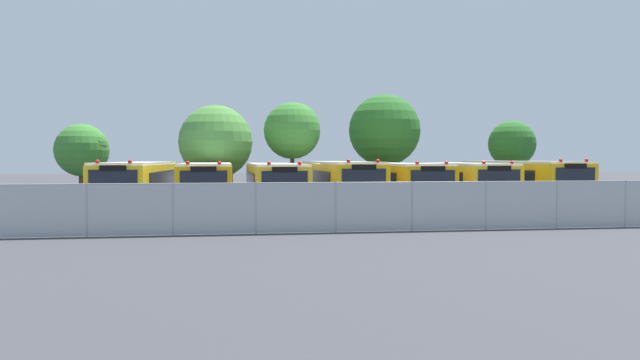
{
  "coord_description": "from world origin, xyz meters",
  "views": [
    {
      "loc": [
        -5.37,
        -30.66,
        2.72
      ],
      "look_at": [
        -0.97,
        0.0,
        1.6
      ],
      "focal_mm": 32.54,
      "sensor_mm": 36.0,
      "label": 1
    }
  ],
  "objects_px": {
    "school_bus_4": "(399,184)",
    "tree_4": "(513,144)",
    "tree_1": "(215,141)",
    "school_bus_0": "(139,185)",
    "tree_3": "(384,131)",
    "tree_2": "(294,129)",
    "school_bus_2": "(274,184)",
    "school_bus_1": "(208,185)",
    "tree_0": "(84,150)",
    "traffic_cone": "(605,217)",
    "school_bus_6": "(520,182)",
    "school_bus_5": "(462,183)",
    "school_bus_3": "(338,183)"
  },
  "relations": [
    {
      "from": "tree_0",
      "to": "school_bus_1",
      "type": "bearing_deg",
      "value": -48.42
    },
    {
      "from": "tree_4",
      "to": "school_bus_0",
      "type": "bearing_deg",
      "value": -160.73
    },
    {
      "from": "school_bus_2",
      "to": "tree_3",
      "type": "bearing_deg",
      "value": -131.14
    },
    {
      "from": "tree_3",
      "to": "traffic_cone",
      "type": "relative_size",
      "value": 12.86
    },
    {
      "from": "tree_4",
      "to": "school_bus_4",
      "type": "bearing_deg",
      "value": -141.91
    },
    {
      "from": "school_bus_0",
      "to": "school_bus_5",
      "type": "bearing_deg",
      "value": -178.68
    },
    {
      "from": "tree_0",
      "to": "tree_1",
      "type": "relative_size",
      "value": 0.81
    },
    {
      "from": "school_bus_4",
      "to": "tree_1",
      "type": "height_order",
      "value": "tree_1"
    },
    {
      "from": "school_bus_5",
      "to": "tree_2",
      "type": "distance_m",
      "value": 12.32
    },
    {
      "from": "traffic_cone",
      "to": "school_bus_4",
      "type": "bearing_deg",
      "value": 128.01
    },
    {
      "from": "school_bus_4",
      "to": "tree_1",
      "type": "xyz_separation_m",
      "value": [
        -10.15,
        8.11,
        2.51
      ]
    },
    {
      "from": "school_bus_5",
      "to": "traffic_cone",
      "type": "bearing_deg",
      "value": 110.12
    },
    {
      "from": "school_bus_4",
      "to": "traffic_cone",
      "type": "bearing_deg",
      "value": 126.81
    },
    {
      "from": "tree_0",
      "to": "tree_3",
      "type": "height_order",
      "value": "tree_3"
    },
    {
      "from": "school_bus_4",
      "to": "tree_0",
      "type": "bearing_deg",
      "value": -28.67
    },
    {
      "from": "school_bus_0",
      "to": "school_bus_4",
      "type": "relative_size",
      "value": 1.07
    },
    {
      "from": "school_bus_0",
      "to": "school_bus_6",
      "type": "height_order",
      "value": "school_bus_6"
    },
    {
      "from": "school_bus_3",
      "to": "tree_0",
      "type": "height_order",
      "value": "tree_0"
    },
    {
      "from": "school_bus_2",
      "to": "tree_2",
      "type": "height_order",
      "value": "tree_2"
    },
    {
      "from": "school_bus_3",
      "to": "school_bus_6",
      "type": "bearing_deg",
      "value": 179.46
    },
    {
      "from": "tree_3",
      "to": "tree_4",
      "type": "xyz_separation_m",
      "value": [
        8.99,
        -1.76,
        -1.0
      ]
    },
    {
      "from": "school_bus_1",
      "to": "school_bus_6",
      "type": "distance_m",
      "value": 17.31
    },
    {
      "from": "school_bus_1",
      "to": "tree_0",
      "type": "relative_size",
      "value": 2.17
    },
    {
      "from": "school_bus_4",
      "to": "tree_4",
      "type": "height_order",
      "value": "tree_4"
    },
    {
      "from": "school_bus_0",
      "to": "tree_4",
      "type": "distance_m",
      "value": 26.06
    },
    {
      "from": "tree_2",
      "to": "school_bus_6",
      "type": "bearing_deg",
      "value": -33.86
    },
    {
      "from": "tree_0",
      "to": "tree_4",
      "type": "distance_m",
      "value": 29.68
    },
    {
      "from": "tree_3",
      "to": "tree_1",
      "type": "bearing_deg",
      "value": -169.89
    },
    {
      "from": "school_bus_0",
      "to": "tree_0",
      "type": "relative_size",
      "value": 2.28
    },
    {
      "from": "tree_2",
      "to": "tree_4",
      "type": "xyz_separation_m",
      "value": [
        15.77,
        0.32,
        -0.97
      ]
    },
    {
      "from": "school_bus_0",
      "to": "tree_3",
      "type": "height_order",
      "value": "tree_3"
    },
    {
      "from": "school_bus_4",
      "to": "school_bus_6",
      "type": "xyz_separation_m",
      "value": [
        7.06,
        0.11,
        0.06
      ]
    },
    {
      "from": "school_bus_2",
      "to": "school_bus_4",
      "type": "relative_size",
      "value": 1.07
    },
    {
      "from": "school_bus_2",
      "to": "school_bus_5",
      "type": "distance_m",
      "value": 10.41
    },
    {
      "from": "school_bus_6",
      "to": "tree_0",
      "type": "xyz_separation_m",
      "value": [
        -25.88,
        9.67,
        1.91
      ]
    },
    {
      "from": "tree_2",
      "to": "tree_0",
      "type": "bearing_deg",
      "value": 173.36
    },
    {
      "from": "school_bus_1",
      "to": "tree_2",
      "type": "distance_m",
      "value": 10.2
    },
    {
      "from": "tree_2",
      "to": "tree_4",
      "type": "distance_m",
      "value": 15.81
    },
    {
      "from": "tree_2",
      "to": "tree_3",
      "type": "xyz_separation_m",
      "value": [
        6.78,
        2.08,
        0.03
      ]
    },
    {
      "from": "tree_3",
      "to": "tree_4",
      "type": "distance_m",
      "value": 9.22
    },
    {
      "from": "school_bus_1",
      "to": "school_bus_4",
      "type": "distance_m",
      "value": 10.25
    },
    {
      "from": "school_bus_2",
      "to": "tree_4",
      "type": "height_order",
      "value": "tree_4"
    },
    {
      "from": "tree_2",
      "to": "traffic_cone",
      "type": "bearing_deg",
      "value": -55.21
    },
    {
      "from": "tree_0",
      "to": "tree_3",
      "type": "relative_size",
      "value": 0.68
    },
    {
      "from": "school_bus_1",
      "to": "tree_3",
      "type": "bearing_deg",
      "value": -141.08
    },
    {
      "from": "tree_1",
      "to": "tree_2",
      "type": "relative_size",
      "value": 0.96
    },
    {
      "from": "school_bus_6",
      "to": "tree_4",
      "type": "height_order",
      "value": "tree_4"
    },
    {
      "from": "tree_0",
      "to": "traffic_cone",
      "type": "height_order",
      "value": "tree_0"
    },
    {
      "from": "school_bus_1",
      "to": "tree_0",
      "type": "distance_m",
      "value": 13.06
    },
    {
      "from": "tree_3",
      "to": "tree_0",
      "type": "bearing_deg",
      "value": -178.7
    }
  ]
}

